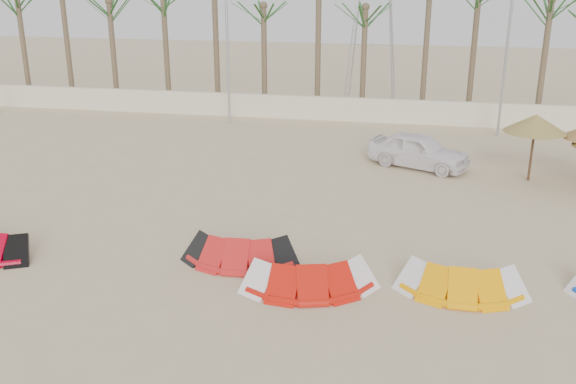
% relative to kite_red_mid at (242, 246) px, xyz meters
% --- Properties ---
extents(ground, '(120.00, 120.00, 0.00)m').
position_rel_kite_red_mid_xyz_m(ground, '(0.87, -3.56, -0.42)').
color(ground, tan).
rests_on(ground, ground).
extents(boundary_wall, '(60.00, 0.30, 1.30)m').
position_rel_kite_red_mid_xyz_m(boundary_wall, '(0.87, 18.44, 0.23)').
color(boundary_wall, beige).
rests_on(boundary_wall, ground).
extents(lamp_b, '(1.25, 0.14, 11.00)m').
position_rel_kite_red_mid_xyz_m(lamp_b, '(-5.09, 16.44, 5.35)').
color(lamp_b, '#A5A8AD').
rests_on(lamp_b, ground).
extents(lamp_c, '(1.25, 0.14, 11.00)m').
position_rel_kite_red_mid_xyz_m(lamp_c, '(8.91, 16.44, 5.35)').
color(lamp_c, '#A5A8AD').
rests_on(lamp_c, ground).
extents(pylon, '(3.00, 3.00, 14.00)m').
position_rel_kite_red_mid_xyz_m(pylon, '(1.87, 24.44, -0.42)').
color(pylon, '#A5A8AD').
rests_on(pylon, ground).
extents(kite_red_mid, '(3.31, 1.64, 0.90)m').
position_rel_kite_red_mid_xyz_m(kite_red_mid, '(0.00, 0.00, 0.00)').
color(kite_red_mid, red).
rests_on(kite_red_mid, ground).
extents(kite_red_right, '(3.76, 2.32, 0.90)m').
position_rel_kite_red_mid_xyz_m(kite_red_right, '(2.24, -1.20, 0.00)').
color(kite_red_right, red).
rests_on(kite_red_right, ground).
extents(kite_orange, '(3.28, 1.58, 0.90)m').
position_rel_kite_red_mid_xyz_m(kite_orange, '(6.13, -0.68, 0.00)').
color(kite_orange, '#FF9D00').
rests_on(kite_orange, ground).
extents(parasol_left, '(2.41, 2.41, 2.69)m').
position_rel_kite_red_mid_xyz_m(parasol_left, '(9.32, 9.31, 1.91)').
color(parasol_left, '#4C331E').
rests_on(parasol_left, ground).
extents(car, '(4.62, 3.31, 1.46)m').
position_rel_kite_red_mid_xyz_m(car, '(4.97, 10.30, 0.31)').
color(car, white).
rests_on(car, ground).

